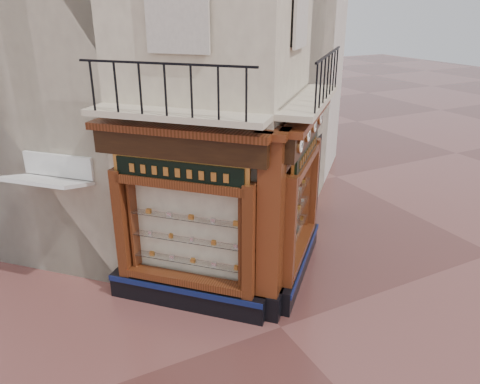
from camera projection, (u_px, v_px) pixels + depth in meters
ground at (281, 327)px, 9.46m from camera, size 80.00×80.00×0.00m
main_building at (164, 6)px, 12.27m from camera, size 11.31×11.31×12.00m
neighbour_left at (55, 25)px, 13.45m from camera, size 11.31×11.31×11.00m
neighbour_right at (212, 22)px, 15.55m from camera, size 11.31×11.31×11.00m
shopfront_left at (183, 223)px, 9.41m from camera, size 2.86×2.86×3.98m
shopfront_right at (300, 198)px, 10.60m from camera, size 2.86×2.86×3.98m
corner_pilaster at (270, 231)px, 9.14m from camera, size 0.85×0.85×3.98m
balcony at (247, 107)px, 9.10m from camera, size 5.94×2.97×1.03m
clock_a at (300, 145)px, 8.75m from camera, size 0.26×0.26×0.31m
clock_b at (308, 135)px, 9.45m from camera, size 0.26×0.26×0.32m
clock_c at (314, 125)px, 10.16m from camera, size 0.26×0.26×0.32m
clock_d at (320, 117)px, 10.91m from camera, size 0.29×0.29×0.36m
awning at (63, 288)px, 10.77m from camera, size 1.94×1.94×0.35m
signboard_left at (179, 172)px, 8.92m from camera, size 2.05×2.05×0.55m
signboard_right at (306, 151)px, 10.16m from camera, size 1.92×1.92×0.51m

